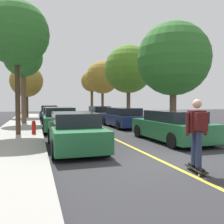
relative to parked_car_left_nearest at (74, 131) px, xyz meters
name	(u,v)px	position (x,y,z in m)	size (l,w,h in m)	color
ground	(166,163)	(2.20, -2.98, -0.67)	(80.00, 80.00, 0.00)	#2D2D30
center_line	(120,141)	(2.20, 1.02, -0.67)	(0.12, 39.20, 0.01)	gold
parked_car_left_nearest	(74,131)	(0.00, 0.00, 0.00)	(1.92, 4.51, 1.37)	#1E5B33
parked_car_left_near	(59,119)	(0.00, 6.04, 0.04)	(2.11, 4.54, 1.43)	#1E5B33
parked_car_left_far	(52,115)	(0.00, 12.45, -0.02)	(1.89, 4.49, 1.31)	navy
parked_car_left_farthest	(49,112)	(0.00, 18.12, 0.01)	(1.98, 4.60, 1.37)	#1E5B33
parked_car_right_nearest	(172,126)	(4.40, 0.31, 0.01)	(2.04, 4.53, 1.38)	#1E5B33
parked_car_right_near	(123,118)	(4.40, 6.67, 0.01)	(1.98, 4.56, 1.36)	navy
parked_car_right_far	(99,113)	(4.40, 13.23, -0.02)	(1.93, 4.07, 1.35)	#38383D
street_tree_left_nearest	(17,34)	(-2.25, 3.84, 4.49)	(3.21, 3.21, 6.65)	#3D2D1E
street_tree_left_near	(23,58)	(-2.25, 10.47, 4.39)	(2.90, 2.90, 6.45)	brown
street_tree_left_far	(27,81)	(-2.25, 17.42, 3.24)	(3.33, 3.33, 5.45)	#3D2D1E
street_tree_right_nearest	(173,59)	(6.64, 3.86, 3.69)	(4.45, 4.45, 6.47)	brown
street_tree_right_near	(129,69)	(6.64, 11.31, 4.02)	(4.32, 4.32, 6.73)	brown
street_tree_right_far	(102,77)	(6.64, 20.19, 4.13)	(4.08, 4.08, 6.72)	#4C3823
street_tree_right_farthest	(92,81)	(6.64, 26.19, 4.11)	(3.16, 3.16, 6.27)	#4C3823
fire_hydrant	(34,127)	(-1.50, 3.75, -0.19)	(0.20, 0.20, 0.70)	#B2140F
skateboard	(196,169)	(2.46, -4.02, -0.59)	(0.36, 0.87, 0.10)	black
skateboarder	(197,129)	(2.46, -4.05, 0.43)	(0.59, 0.71, 1.75)	black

